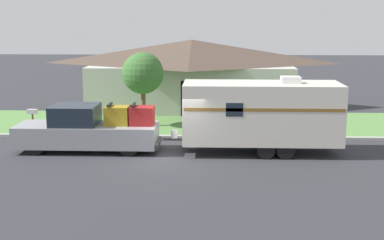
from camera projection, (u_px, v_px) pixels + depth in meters
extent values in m
plane|color=#2D2D33|center=(175.00, 159.00, 22.03)|extent=(120.00, 120.00, 0.00)
cube|color=#999993|center=(180.00, 137.00, 25.69)|extent=(80.00, 0.30, 0.14)
cube|color=#568442|center=(184.00, 123.00, 29.28)|extent=(80.00, 7.00, 0.03)
cube|color=#B2B2A8|center=(192.00, 85.00, 34.34)|extent=(12.44, 6.89, 2.81)
pyramid|color=#4C3D33|center=(192.00, 52.00, 33.92)|extent=(13.43, 7.44, 1.51)
cube|color=#4C3828|center=(189.00, 99.00, 31.06)|extent=(1.00, 0.06, 2.10)
cylinder|color=black|center=(34.00, 145.00, 22.55)|extent=(0.89, 0.28, 0.89)
cylinder|color=black|center=(47.00, 136.00, 24.19)|extent=(0.89, 0.28, 0.89)
cylinder|color=black|center=(129.00, 146.00, 22.39)|extent=(0.89, 0.28, 0.89)
cylinder|color=black|center=(135.00, 137.00, 24.03)|extent=(0.89, 0.28, 0.89)
cube|color=gray|center=(61.00, 135.00, 23.29)|extent=(3.75, 2.03, 0.92)
cube|color=#19232D|center=(75.00, 115.00, 23.09)|extent=(1.95, 1.87, 0.85)
cube|color=gray|center=(130.00, 135.00, 23.17)|extent=(2.34, 2.03, 0.92)
cube|color=#333333|center=(158.00, 143.00, 23.18)|extent=(0.12, 1.83, 0.20)
cube|color=olive|center=(118.00, 116.00, 23.02)|extent=(1.07, 0.85, 0.80)
cube|color=black|center=(109.00, 105.00, 22.94)|extent=(0.10, 0.94, 0.08)
cube|color=maroon|center=(141.00, 116.00, 22.98)|extent=(1.07, 0.85, 0.80)
cube|color=black|center=(133.00, 105.00, 22.90)|extent=(0.10, 0.94, 0.08)
cylinder|color=black|center=(266.00, 150.00, 21.95)|extent=(0.73, 0.22, 0.73)
cylinder|color=black|center=(261.00, 138.00, 24.06)|extent=(0.73, 0.22, 0.73)
cylinder|color=black|center=(286.00, 150.00, 21.92)|extent=(0.73, 0.22, 0.73)
cylinder|color=black|center=(279.00, 139.00, 24.03)|extent=(0.73, 0.22, 0.73)
cube|color=beige|center=(261.00, 112.00, 22.74)|extent=(6.63, 2.43, 2.52)
cube|color=brown|center=(264.00, 110.00, 21.48)|extent=(6.50, 0.01, 0.14)
cube|color=#383838|center=(173.00, 139.00, 23.12)|extent=(0.92, 0.12, 0.10)
cylinder|color=silver|center=(174.00, 134.00, 23.08)|extent=(0.28, 0.28, 0.36)
cube|color=silver|center=(291.00, 80.00, 22.43)|extent=(0.80, 0.68, 0.28)
cube|color=#19232D|center=(235.00, 110.00, 21.53)|extent=(0.70, 0.01, 0.56)
cylinder|color=brown|center=(33.00, 124.00, 26.46)|extent=(0.09, 0.09, 1.05)
cube|color=silver|center=(32.00, 111.00, 26.34)|extent=(0.48, 0.20, 0.22)
cylinder|color=brown|center=(143.00, 108.00, 28.37)|extent=(0.24, 0.24, 2.02)
sphere|color=#38662D|center=(143.00, 73.00, 28.02)|extent=(2.20, 2.20, 2.20)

